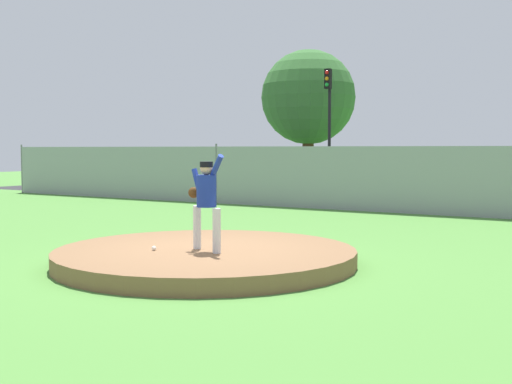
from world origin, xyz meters
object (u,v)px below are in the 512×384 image
object	(u,v)px
pitcher_youth	(206,196)
baseball	(154,248)
parked_car_white	(508,183)
traffic_light_near	(329,109)
traffic_cone_orange	(243,189)

from	to	relation	value
pitcher_youth	baseball	distance (m)	1.20
pitcher_youth	baseball	bearing A→B (deg)	-150.58
parked_car_white	traffic_light_near	size ratio (longest dim) A/B	0.74
traffic_cone_orange	traffic_light_near	world-z (taller)	traffic_light_near
baseball	traffic_light_near	xyz separation A→B (m)	(-6.02, 18.94, 3.42)
parked_car_white	traffic_light_near	xyz separation A→B (m)	(-8.64, 4.31, 2.95)
pitcher_youth	traffic_cone_orange	size ratio (longest dim) A/B	2.85
traffic_cone_orange	pitcher_youth	bearing A→B (deg)	-58.95
pitcher_youth	baseball	size ratio (longest dim) A/B	21.17
pitcher_youth	traffic_light_near	xyz separation A→B (m)	(-6.76, 18.53, 2.57)
pitcher_youth	traffic_light_near	world-z (taller)	traffic_light_near
baseball	parked_car_white	bearing A→B (deg)	79.84
parked_car_white	traffic_cone_orange	xyz separation A→B (m)	(-10.28, -0.26, -0.51)
baseball	pitcher_youth	bearing A→B (deg)	29.42
pitcher_youth	parked_car_white	world-z (taller)	pitcher_youth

